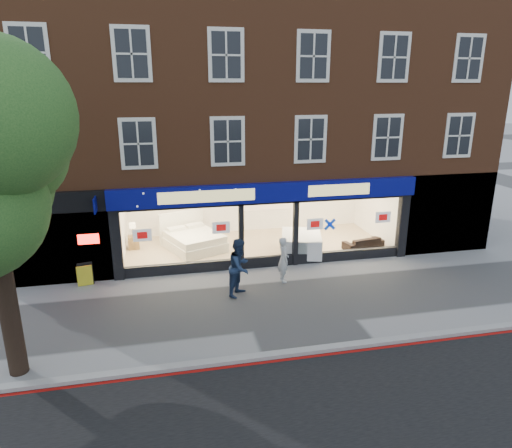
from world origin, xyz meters
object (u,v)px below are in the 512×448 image
object	(u,v)px
a_board	(85,275)
pedestrian_grey	(283,259)
display_bed	(193,240)
sofa	(363,243)
pedestrian_blue	(240,267)
mattress_stack	(301,243)

from	to	relation	value
a_board	pedestrian_grey	bearing A→B (deg)	-19.66
display_bed	sofa	bearing A→B (deg)	-34.69
pedestrian_grey	display_bed	bearing A→B (deg)	36.62
a_board	pedestrian_blue	distance (m)	5.45
pedestrian_grey	pedestrian_blue	distance (m)	1.85
mattress_stack	a_board	world-z (taller)	mattress_stack
display_bed	sofa	size ratio (longest dim) A/B	1.75
mattress_stack	a_board	distance (m)	8.30
display_bed	pedestrian_grey	bearing A→B (deg)	-75.33
mattress_stack	sofa	size ratio (longest dim) A/B	1.37
a_board	mattress_stack	bearing A→B (deg)	-1.71
sofa	a_board	bearing A→B (deg)	-5.08
mattress_stack	pedestrian_grey	world-z (taller)	pedestrian_grey
pedestrian_grey	pedestrian_blue	world-z (taller)	pedestrian_blue
a_board	pedestrian_blue	bearing A→B (deg)	-30.27
mattress_stack	pedestrian_blue	world-z (taller)	pedestrian_blue
mattress_stack	a_board	xyz separation A→B (m)	(-8.20, -1.30, -0.09)
a_board	display_bed	bearing A→B (deg)	24.00
display_bed	pedestrian_blue	xyz separation A→B (m)	(1.18, -4.54, 0.49)
a_board	pedestrian_blue	xyz separation A→B (m)	(5.11, -1.81, 0.57)
pedestrian_blue	sofa	bearing A→B (deg)	-25.02
pedestrian_grey	sofa	bearing A→B (deg)	-61.37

